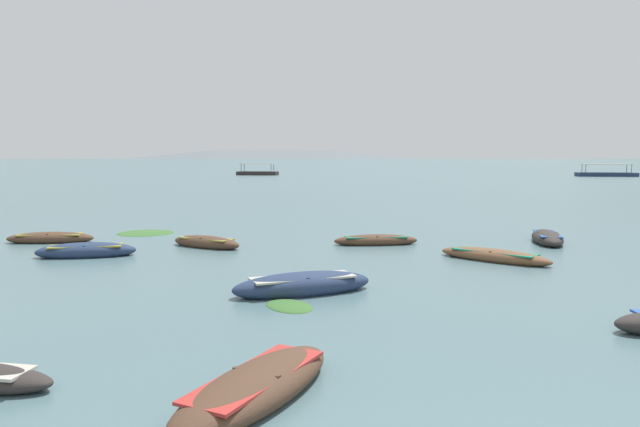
% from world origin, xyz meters
% --- Properties ---
extents(ground_plane, '(6000.00, 6000.00, 0.00)m').
position_xyz_m(ground_plane, '(0.00, 1500.00, 0.00)').
color(ground_plane, slate).
extents(mountain_1, '(751.87, 751.87, 221.64)m').
position_xyz_m(mountain_1, '(-880.03, 2479.83, 110.82)').
color(mountain_1, '#4C5B56').
rests_on(mountain_1, ground).
extents(mountain_2, '(2104.94, 2104.94, 518.90)m').
position_xyz_m(mountain_2, '(-264.21, 2004.26, 259.45)').
color(mountain_2, slate).
rests_on(mountain_2, ground).
extents(mountain_3, '(1039.87, 1039.87, 308.67)m').
position_xyz_m(mountain_3, '(461.67, 2286.48, 154.33)').
color(mountain_3, slate).
rests_on(mountain_3, ground).
extents(rowboat_0, '(4.10, 2.91, 0.73)m').
position_xyz_m(rowboat_0, '(-2.43, 11.24, 0.23)').
color(rowboat_0, navy).
rests_on(rowboat_0, ground).
extents(rowboat_1, '(3.81, 1.75, 0.57)m').
position_xyz_m(rowboat_1, '(-14.50, 19.81, 0.18)').
color(rowboat_1, '#4C3323').
rests_on(rowboat_1, ground).
extents(rowboat_3, '(4.00, 3.34, 0.54)m').
position_xyz_m(rowboat_3, '(3.83, 16.84, 0.17)').
color(rowboat_3, brown).
rests_on(rowboat_3, ground).
extents(rowboat_4, '(2.62, 4.07, 0.61)m').
position_xyz_m(rowboat_4, '(-2.32, 4.17, 0.19)').
color(rowboat_4, '#4C3323').
rests_on(rowboat_4, ground).
extents(rowboat_5, '(3.71, 1.67, 0.54)m').
position_xyz_m(rowboat_5, '(-0.38, 20.41, 0.17)').
color(rowboat_5, '#4C3323').
rests_on(rowboat_5, ground).
extents(rowboat_6, '(3.50, 2.43, 0.59)m').
position_xyz_m(rowboat_6, '(-7.36, 19.10, 0.18)').
color(rowboat_6, '#4C3323').
rests_on(rowboat_6, ground).
extents(rowboat_8, '(3.79, 2.17, 0.66)m').
position_xyz_m(rowboat_8, '(-11.19, 16.44, 0.21)').
color(rowboat_8, navy).
rests_on(rowboat_8, ground).
extents(rowboat_9, '(1.62, 3.73, 0.66)m').
position_xyz_m(rowboat_9, '(7.04, 21.60, 0.20)').
color(rowboat_9, '#2D2826').
rests_on(rowboat_9, ground).
extents(ferry_0, '(10.76, 4.38, 2.54)m').
position_xyz_m(ferry_0, '(43.46, 110.95, 0.45)').
color(ferry_0, navy).
rests_on(ferry_0, ground).
extents(ferry_1, '(8.31, 3.58, 2.54)m').
position_xyz_m(ferry_1, '(-23.57, 113.39, 0.45)').
color(ferry_1, '#2D2826').
rests_on(ferry_1, ground).
extents(weed_patch_0, '(1.75, 1.89, 0.14)m').
position_xyz_m(weed_patch_0, '(-2.60, 9.78, 0.00)').
color(weed_patch_0, '#38662D').
rests_on(weed_patch_0, ground).
extents(weed_patch_2, '(3.72, 3.71, 0.14)m').
position_xyz_m(weed_patch_2, '(-11.53, 23.14, 0.00)').
color(weed_patch_2, '#38662D').
rests_on(weed_patch_2, ground).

